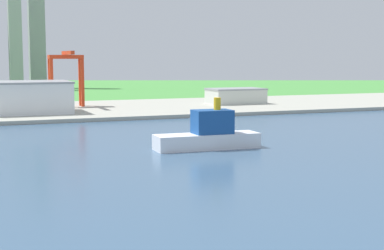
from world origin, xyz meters
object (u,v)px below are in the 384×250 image
ferry_boat (209,135)px  warehouse_annex (236,96)px  warehouse_main (26,97)px  port_crane_red (66,67)px

ferry_boat → warehouse_annex: ferry_boat is taller
warehouse_main → warehouse_annex: warehouse_main is taller
port_crane_red → warehouse_annex: bearing=-8.8°
warehouse_main → ferry_boat: bearing=-71.9°
ferry_boat → port_crane_red: bearing=96.1°
ferry_boat → warehouse_main: 174.94m
warehouse_annex → port_crane_red: bearing=171.2°
ferry_boat → warehouse_main: warehouse_main is taller
port_crane_red → warehouse_annex: size_ratio=0.95×
warehouse_main → warehouse_annex: 159.19m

